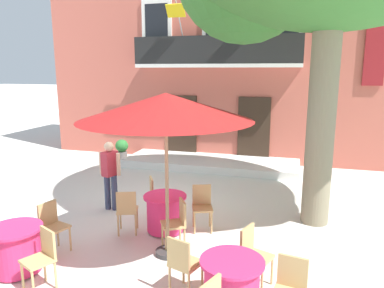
# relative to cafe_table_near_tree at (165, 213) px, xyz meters

# --- Properties ---
(ground_plane) EXTENTS (120.00, 120.00, 0.00)m
(ground_plane) POSITION_rel_cafe_table_near_tree_xyz_m (-0.64, 1.03, -0.39)
(ground_plane) COLOR silver
(building_facade) EXTENTS (13.00, 5.09, 7.50)m
(building_facade) POSITION_rel_cafe_table_near_tree_xyz_m (-0.24, 8.02, 3.36)
(building_facade) COLOR #BC5B4C
(building_facade) RESTS_ON ground
(entrance_step_platform) EXTENTS (5.75, 1.88, 0.25)m
(entrance_step_platform) POSITION_rel_cafe_table_near_tree_xyz_m (-0.24, 5.09, -0.27)
(entrance_step_platform) COLOR silver
(entrance_step_platform) RESTS_ON ground
(cafe_table_near_tree) EXTENTS (0.86, 0.86, 0.76)m
(cafe_table_near_tree) POSITION_rel_cafe_table_near_tree_xyz_m (0.00, 0.00, 0.00)
(cafe_table_near_tree) COLOR #E52D66
(cafe_table_near_tree) RESTS_ON ground
(cafe_chair_near_tree_0) EXTENTS (0.54, 0.54, 0.91)m
(cafe_chair_near_tree_0) POSITION_rel_cafe_table_near_tree_xyz_m (-0.43, 0.62, 0.14)
(cafe_chair_near_tree_0) COLOR tan
(cafe_chair_near_tree_0) RESTS_ON ground
(cafe_chair_near_tree_1) EXTENTS (0.51, 0.51, 0.91)m
(cafe_chair_near_tree_1) POSITION_rel_cafe_table_near_tree_xyz_m (-0.68, -0.32, 0.14)
(cafe_chair_near_tree_1) COLOR tan
(cafe_chair_near_tree_1) RESTS_ON ground
(cafe_chair_near_tree_2) EXTENTS (0.55, 0.55, 0.91)m
(cafe_chair_near_tree_2) POSITION_rel_cafe_table_near_tree_xyz_m (0.45, -0.60, 0.14)
(cafe_chair_near_tree_2) COLOR tan
(cafe_chair_near_tree_2) RESTS_ON ground
(cafe_chair_near_tree_3) EXTENTS (0.51, 0.51, 0.91)m
(cafe_chair_near_tree_3) POSITION_rel_cafe_table_near_tree_xyz_m (0.68, 0.32, 0.14)
(cafe_chair_near_tree_3) COLOR tan
(cafe_chair_near_tree_3) RESTS_ON ground
(cafe_table_middle) EXTENTS (0.86, 0.86, 0.76)m
(cafe_table_middle) POSITION_rel_cafe_table_near_tree_xyz_m (-1.78, -2.07, 0.00)
(cafe_table_middle) COLOR #E52D66
(cafe_table_middle) RESTS_ON ground
(cafe_chair_middle_0) EXTENTS (0.53, 0.53, 0.91)m
(cafe_chair_middle_0) POSITION_rel_cafe_table_near_tree_xyz_m (-1.08, -2.33, 0.14)
(cafe_chair_middle_0) COLOR tan
(cafe_chair_middle_0) RESTS_ON ground
(cafe_chair_middle_1) EXTENTS (0.49, 0.49, 0.91)m
(cafe_chair_middle_1) POSITION_rel_cafe_table_near_tree_xyz_m (-1.66, -1.33, 0.14)
(cafe_chair_middle_1) COLOR tan
(cafe_chair_middle_1) RESTS_ON ground
(cafe_table_front) EXTENTS (0.86, 0.86, 0.76)m
(cafe_table_front) POSITION_rel_cafe_table_near_tree_xyz_m (1.71, -2.11, 0.00)
(cafe_table_front) COLOR #E52D66
(cafe_table_front) RESTS_ON ground
(cafe_chair_front_0) EXTENTS (0.52, 0.52, 0.91)m
(cafe_chair_front_0) POSITION_rel_cafe_table_near_tree_xyz_m (1.91, -1.38, 0.14)
(cafe_chair_front_0) COLOR tan
(cafe_chair_front_0) RESTS_ON ground
(cafe_chair_front_1) EXTENTS (0.51, 0.51, 0.91)m
(cafe_chair_front_1) POSITION_rel_cafe_table_near_tree_xyz_m (0.98, -1.93, 0.14)
(cafe_chair_front_1) COLOR tan
(cafe_chair_front_1) RESTS_ON ground
(cafe_chair_front_3) EXTENTS (0.47, 0.47, 0.91)m
(cafe_chair_front_3) POSITION_rel_cafe_table_near_tree_xyz_m (2.46, -2.17, 0.14)
(cafe_chair_front_3) COLOR tan
(cafe_chair_front_3) RESTS_ON ground
(cafe_umbrella) EXTENTS (2.90, 2.90, 2.85)m
(cafe_umbrella) POSITION_rel_cafe_table_near_tree_xyz_m (0.37, -0.89, 2.22)
(cafe_umbrella) COLOR #997A56
(cafe_umbrella) RESTS_ON ground
(ground_planter_left) EXTENTS (0.45, 0.45, 0.78)m
(ground_planter_left) POSITION_rel_cafe_table_near_tree_xyz_m (-3.46, 4.98, 0.05)
(ground_planter_left) COLOR slate
(ground_planter_left) RESTS_ON ground
(pedestrian_near_entrance) EXTENTS (0.53, 0.39, 1.61)m
(pedestrian_near_entrance) POSITION_rel_cafe_table_near_tree_xyz_m (-1.62, 0.76, 0.52)
(pedestrian_near_entrance) COLOR #384260
(pedestrian_near_entrance) RESTS_ON ground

